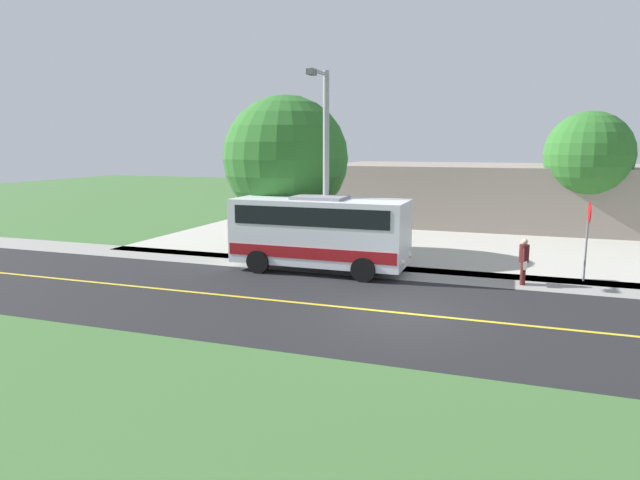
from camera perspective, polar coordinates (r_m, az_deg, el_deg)
ground_plane at (r=16.52m, az=8.33°, el=-7.46°), size 120.00×120.00×0.00m
road_surface at (r=16.52m, az=8.33°, el=-7.45°), size 8.00×100.00×0.01m
sidewalk at (r=21.47m, az=11.04°, el=-3.52°), size 2.40×100.00×0.01m
parking_lot_surface at (r=28.33m, az=19.23°, el=-0.69°), size 14.00×36.00×0.01m
road_centre_line at (r=16.51m, az=8.33°, el=-7.43°), size 0.16×100.00×0.00m
shuttle_bus_front at (r=21.50m, az=0.00°, el=1.04°), size 2.71×6.85×2.93m
pedestrian_with_bags at (r=20.74m, az=20.23°, el=-1.94°), size 0.72×0.34×1.64m
stop_sign at (r=21.95m, az=25.86°, el=1.18°), size 0.76×0.07×2.88m
street_light_pole at (r=21.56m, az=0.52°, el=8.05°), size 1.97×0.24×7.64m
tree_curbside at (r=24.89m, az=-3.54°, el=8.35°), size 5.53×5.53×7.04m
tree_lot_edge at (r=33.11m, az=25.90°, el=7.89°), size 4.58×4.58×6.66m
commercial_building at (r=37.04m, az=20.35°, el=4.41°), size 10.00×23.86×3.64m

